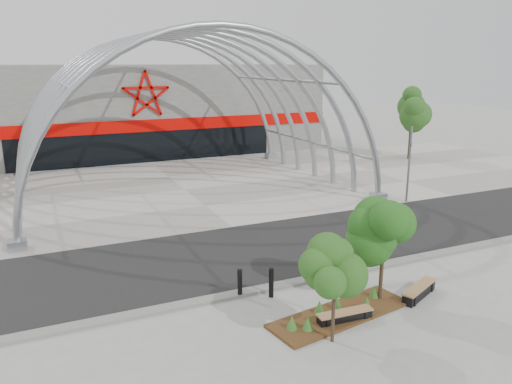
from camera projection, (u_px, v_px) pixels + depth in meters
The scene contains 18 objects.
ground at pixel (298, 280), 19.45m from camera, with size 140.00×140.00×0.00m, color gray.
road at pixel (261, 250), 22.54m from camera, with size 140.00×7.00×0.02m, color black.
forecourt at pixel (185, 190), 33.11m from camera, with size 60.00×17.00×0.04m, color gray.
kerb at pixel (301, 281), 19.22m from camera, with size 60.00×0.50×0.12m, color slate.
arena_building at pixel (130, 108), 47.93m from camera, with size 34.00×15.24×8.00m.
vault_canopy at pixel (185, 190), 33.11m from camera, with size 20.80×15.80×20.36m.
planting_bed at pixel (339, 312), 16.68m from camera, with size 5.38×2.43×0.55m.
signal_pole at pixel (409, 163), 29.67m from camera, with size 0.25×0.65×4.59m.
street_tree_0 at pixel (335, 266), 14.56m from camera, with size 1.50×1.50×3.43m.
street_tree_1 at pixel (385, 223), 17.04m from camera, with size 1.71×1.71×4.05m.
bench_0 at pixel (345, 317), 16.22m from camera, with size 1.95×0.54×0.40m.
bench_1 at pixel (419, 292), 18.00m from camera, with size 2.05×1.26×0.43m.
bollard_0 at pixel (240, 283), 17.91m from camera, with size 0.17×0.17×1.07m, color black.
bollard_1 at pixel (271, 283), 17.92m from camera, with size 0.18×0.18×1.10m, color black.
bollard_2 at pixel (334, 263), 19.76m from camera, with size 0.16×0.16×1.03m, color black.
bollard_3 at pixel (334, 257), 20.44m from camera, with size 0.16×0.16×1.02m, color black.
bollard_4 at pixel (383, 251), 21.18m from camera, with size 0.14×0.14×0.90m, color black.
bg_tree_1 at pixel (412, 110), 42.62m from camera, with size 2.70×2.70×5.91m.
Camera 1 is at (-8.90, -15.68, 8.24)m, focal length 35.00 mm.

